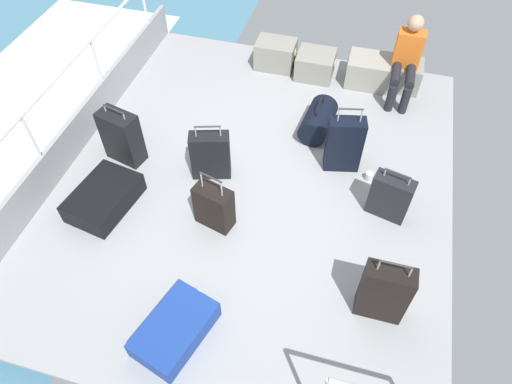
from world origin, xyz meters
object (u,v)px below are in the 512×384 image
Objects in this scene: cargo_crate_0 at (276,54)px; paper_cup at (369,176)px; suitcase_0 at (122,137)px; suitcase_2 at (214,207)px; cargo_crate_1 at (315,65)px; suitcase_4 at (384,292)px; suitcase_1 at (344,144)px; suitcase_5 at (210,155)px; cargo_crate_2 at (369,71)px; suitcase_6 at (104,198)px; suitcase_7 at (175,329)px; suitcase_3 at (390,197)px; duffel_bag at (318,120)px; cargo_crate_3 at (401,74)px.

paper_cup is at bearing -49.92° from cargo_crate_0.
suitcase_0 reaches higher than suitcase_2.
suitcase_4 is at bearing -70.01° from cargo_crate_1.
cargo_crate_1 is 0.63× the size of suitcase_1.
suitcase_0 is 1.02× the size of suitcase_5.
cargo_crate_2 is at bearing 55.36° from suitcase_5.
cargo_crate_1 is 3.41m from suitcase_6.
suitcase_7 is (1.29, -1.18, -0.01)m from suitcase_6.
cargo_crate_2 is 1.69m from suitcase_1.
suitcase_3 is 0.75× the size of suitcase_7.
duffel_bag reaches higher than cargo_crate_1.
suitcase_4 reaches higher than suitcase_7.
suitcase_0 is at bearing -171.77° from paper_cup.
suitcase_4 reaches higher than cargo_crate_1.
cargo_crate_0 is at bearing 173.65° from cargo_crate_1.
cargo_crate_3 is at bearing 59.84° from suitcase_2.
cargo_crate_2 reaches higher than suitcase_6.
suitcase_4 is at bearing -88.46° from suitcase_3.
cargo_crate_0 is 0.92× the size of suitcase_3.
cargo_crate_1 is 0.85× the size of duffel_bag.
cargo_crate_3 is (1.75, 0.01, -0.01)m from cargo_crate_0.
cargo_crate_0 reaches higher than cargo_crate_2.
suitcase_2 is (-1.26, -2.85, 0.06)m from cargo_crate_2.
cargo_crate_3 is 3.47m from suitcase_4.
cargo_crate_0 is at bearing -179.74° from cargo_crate_3.
suitcase_6 is at bearing 137.72° from suitcase_7.
suitcase_5 reaches higher than cargo_crate_3.
cargo_crate_0 is 1.75m from cargo_crate_3.
paper_cup is (1.56, -1.85, -0.15)m from cargo_crate_0.
suitcase_4 is (0.61, -1.73, -0.00)m from suitcase_1.
suitcase_6 is at bearing -134.14° from cargo_crate_3.
duffel_bag is (0.77, 1.69, -0.08)m from suitcase_2.
suitcase_0 is 1.15× the size of duffel_bag.
cargo_crate_2 is (0.74, 0.02, 0.02)m from cargo_crate_1.
suitcase_2 is at bearing -134.49° from suitcase_1.
suitcase_5 is at bearing 99.60° from suitcase_7.
suitcase_1 reaches higher than suitcase_6.
cargo_crate_0 is 0.90× the size of duffel_bag.
suitcase_4 reaches higher than suitcase_2.
suitcase_4 reaches higher than paper_cup.
cargo_crate_3 is at bearing 84.05° from paper_cup.
duffel_bag reaches higher than cargo_crate_2.
suitcase_0 is 0.88× the size of suitcase_7.
suitcase_5 is (-2.02, 1.22, -0.05)m from suitcase_4.
suitcase_1 is at bearing -54.22° from duffel_bag.
suitcase_7 is at bearing -113.91° from suitcase_1.
suitcase_7 reaches higher than paper_cup.
suitcase_6 is at bearing -130.11° from cargo_crate_2.
cargo_crate_3 is 3.36m from suitcase_2.
cargo_crate_2 is 0.95× the size of duffel_bag.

